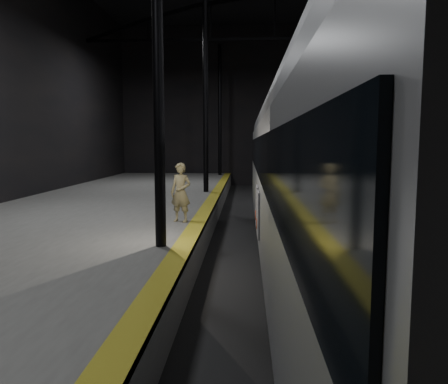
{
  "coord_description": "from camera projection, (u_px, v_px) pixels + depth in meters",
  "views": [
    {
      "loc": [
        -1.73,
        -14.35,
        3.5
      ],
      "look_at": [
        -2.41,
        -1.01,
        2.0
      ],
      "focal_mm": 35.0,
      "sensor_mm": 36.0,
      "label": 1
    }
  ],
  "objects": [
    {
      "name": "track",
      "position": [
        298.0,
        247.0,
        14.54
      ],
      "size": [
        2.4,
        43.0,
        0.24
      ],
      "color": "#3F3328",
      "rests_on": "ground"
    },
    {
      "name": "train",
      "position": [
        318.0,
        167.0,
        10.52
      ],
      "size": [
        2.95,
        19.68,
        5.26
      ],
      "color": "#A5A8AD",
      "rests_on": "ground"
    },
    {
      "name": "platform_left",
      "position": [
        77.0,
        232.0,
        14.87
      ],
      "size": [
        9.0,
        43.8,
        1.0
      ],
      "primitive_type": "cube",
      "color": "#52524F",
      "rests_on": "ground"
    },
    {
      "name": "tactile_strip",
      "position": [
        200.0,
        218.0,
        14.6
      ],
      "size": [
        0.5,
        43.8,
        0.01
      ],
      "primitive_type": "cube",
      "color": "olive",
      "rests_on": "platform_left"
    },
    {
      "name": "woman",
      "position": [
        181.0,
        192.0,
        13.83
      ],
      "size": [
        0.8,
        0.65,
        1.88
      ],
      "primitive_type": "imported",
      "rotation": [
        0.0,
        0.0,
        -0.34
      ],
      "color": "#8C8056",
      "rests_on": "platform_left"
    },
    {
      "name": "ground",
      "position": [
        298.0,
        249.0,
        14.55
      ],
      "size": [
        44.0,
        44.0,
        0.0
      ],
      "primitive_type": "plane",
      "color": "black",
      "rests_on": "ground"
    }
  ]
}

